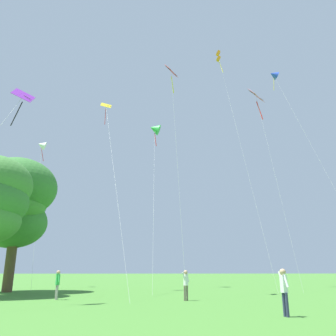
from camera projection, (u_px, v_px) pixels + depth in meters
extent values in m
cube|color=red|center=(171.00, 71.00, 28.62)|extent=(1.14, 1.50, 1.14)
cylinder|color=#3F382D|center=(171.00, 71.00, 28.62)|extent=(1.05, 0.55, 0.59)
cylinder|color=yellow|center=(172.00, 85.00, 28.46)|extent=(0.29, 0.44, 1.38)
cylinder|color=silver|center=(177.00, 164.00, 24.00)|extent=(0.53, 4.47, 17.36)
cone|color=blue|center=(274.00, 75.00, 46.02)|extent=(1.39, 1.27, 1.38)
cylinder|color=yellow|center=(274.00, 84.00, 45.64)|extent=(0.23, 0.12, 1.88)
cylinder|color=silver|center=(318.00, 158.00, 37.35)|extent=(3.83, 10.38, 26.55)
cube|color=pink|center=(256.00, 95.00, 38.39)|extent=(1.92, 2.27, 1.79)
cylinder|color=#3F382D|center=(256.00, 95.00, 38.39)|extent=(1.80, 0.64, 0.88)
cylinder|color=red|center=(260.00, 110.00, 37.69)|extent=(0.53, 0.51, 2.30)
cylinder|color=silver|center=(275.00, 176.00, 32.19)|extent=(0.08, 6.90, 20.12)
cone|color=white|center=(42.00, 145.00, 39.28)|extent=(1.26, 1.21, 1.16)
cylinder|color=red|center=(42.00, 155.00, 39.09)|extent=(0.38, 0.31, 1.46)
cylinder|color=silver|center=(37.00, 207.00, 34.17)|extent=(2.51, 6.24, 15.22)
cube|color=purple|center=(23.00, 95.00, 20.00)|extent=(1.06, 1.03, 1.07)
cylinder|color=#3F382D|center=(23.00, 95.00, 20.00)|extent=(0.99, 0.07, 0.57)
cylinder|color=black|center=(17.00, 113.00, 19.55)|extent=(0.46, 0.27, 1.60)
cube|color=yellow|center=(106.00, 105.00, 33.66)|extent=(1.01, 0.76, 0.80)
cylinder|color=#3F382D|center=(106.00, 105.00, 33.66)|extent=(0.99, 0.06, 0.28)
cylinder|color=red|center=(105.00, 117.00, 33.29)|extent=(0.08, 0.11, 1.66)
cylinder|color=silver|center=(114.00, 174.00, 25.62)|extent=(3.49, 11.89, 16.98)
cone|color=green|center=(155.00, 129.00, 39.35)|extent=(1.48, 1.33, 1.55)
cylinder|color=red|center=(155.00, 139.00, 38.86)|extent=(0.30, 0.34, 1.66)
cylinder|color=silver|center=(154.00, 192.00, 31.41)|extent=(0.17, 11.47, 17.00)
cube|color=orange|center=(218.00, 53.00, 42.52)|extent=(0.56, 0.55, 0.60)
cube|color=orange|center=(218.00, 59.00, 42.30)|extent=(0.56, 0.55, 0.60)
cylinder|color=#3F382D|center=(218.00, 56.00, 42.41)|extent=(0.03, 0.03, 1.13)
cylinder|color=yellow|center=(221.00, 66.00, 41.80)|extent=(0.48, 0.49, 2.03)
cylinder|color=silver|center=(241.00, 145.00, 33.88)|extent=(1.43, 9.88, 26.77)
cylinder|color=#665B4C|center=(185.00, 293.00, 19.32)|extent=(0.11, 0.11, 0.81)
cylinder|color=#665B4C|center=(187.00, 293.00, 19.42)|extent=(0.11, 0.11, 0.81)
cube|color=white|center=(186.00, 280.00, 19.57)|extent=(0.27, 0.27, 0.61)
cylinder|color=white|center=(184.00, 277.00, 19.54)|extent=(0.27, 0.22, 0.57)
cylinder|color=white|center=(187.00, 277.00, 19.69)|extent=(0.27, 0.22, 0.57)
sphere|color=tan|center=(186.00, 272.00, 19.69)|extent=(0.22, 0.22, 0.22)
cylinder|color=#2D3351|center=(284.00, 305.00, 12.70)|extent=(0.11, 0.11, 0.83)
cylinder|color=#2D3351|center=(287.00, 305.00, 12.55)|extent=(0.11, 0.11, 0.83)
cube|color=white|center=(284.00, 284.00, 12.83)|extent=(0.24, 0.25, 0.62)
cylinder|color=white|center=(281.00, 279.00, 13.00)|extent=(0.15, 0.29, 0.58)
cylinder|color=white|center=(285.00, 279.00, 12.76)|extent=(0.15, 0.29, 0.58)
sphere|color=tan|center=(283.00, 272.00, 12.95)|extent=(0.23, 0.23, 0.23)
cylinder|color=gray|center=(56.00, 292.00, 20.04)|extent=(0.11, 0.11, 0.81)
cylinder|color=gray|center=(57.00, 292.00, 19.91)|extent=(0.11, 0.11, 0.81)
cube|color=green|center=(58.00, 280.00, 20.17)|extent=(0.26, 0.27, 0.60)
cylinder|color=green|center=(57.00, 277.00, 20.31)|extent=(0.21, 0.27, 0.56)
cylinder|color=green|center=(59.00, 277.00, 20.12)|extent=(0.21, 0.27, 0.56)
sphere|color=tan|center=(58.00, 272.00, 20.29)|extent=(0.22, 0.22, 0.22)
cylinder|color=brown|center=(13.00, 241.00, 27.96)|extent=(0.78, 0.78, 7.79)
ellipsoid|color=#387533|center=(13.00, 222.00, 28.72)|extent=(5.50, 5.50, 4.19)
ellipsoid|color=#427F38|center=(11.00, 204.00, 28.28)|extent=(5.59, 5.59, 3.44)
ellipsoid|color=#387533|center=(18.00, 187.00, 28.76)|extent=(6.32, 6.32, 4.90)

